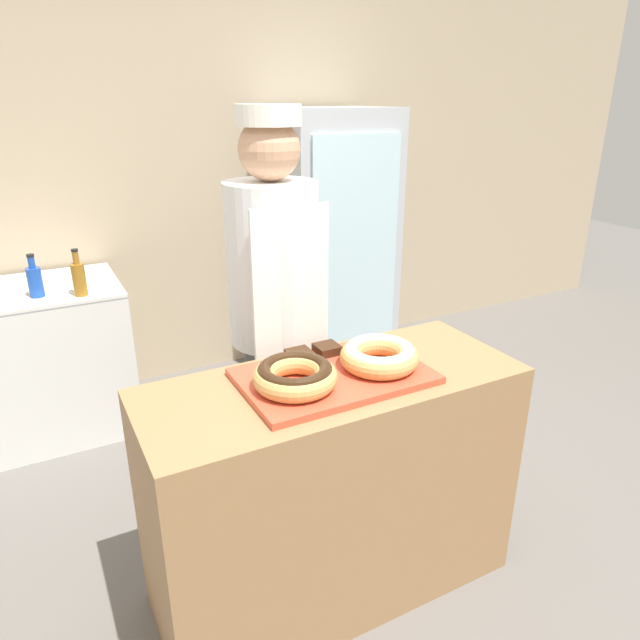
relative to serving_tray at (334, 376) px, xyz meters
The scene contains 13 objects.
ground_plane 0.90m from the serving_tray, ahead, with size 14.00×14.00×0.00m, color #66605B.
wall_back 2.18m from the serving_tray, 90.00° to the left, with size 8.00×0.06×2.70m.
display_counter 0.46m from the serving_tray, ahead, with size 1.32×0.53×0.89m.
serving_tray is the anchor object (origin of this frame).
donut_chocolate_glaze 0.17m from the serving_tray, 168.73° to the right, with size 0.27×0.27×0.08m.
donut_light_glaze 0.17m from the serving_tray, 11.27° to the right, with size 0.27×0.27×0.08m.
brownie_back_left 0.16m from the serving_tray, 110.32° to the left, with size 0.08×0.08×0.03m.
brownie_back_right 0.16m from the serving_tray, 69.68° to the left, with size 0.08×0.08×0.03m.
baker_person 0.49m from the serving_tray, 89.71° to the left, with size 0.36×0.36×1.76m.
beverage_fridge 1.97m from the serving_tray, 61.51° to the left, with size 0.72×0.65×1.72m.
chest_freezer 2.01m from the serving_tray, 117.55° to the left, with size 0.96×0.67×0.84m.
bottle_blue 1.78m from the serving_tray, 117.93° to the left, with size 0.07×0.07×0.22m.
bottle_amber 1.62m from the serving_tray, 113.14° to the left, with size 0.07×0.07×0.24m.
Camera 1 is at (-0.85, -1.50, 1.78)m, focal length 32.00 mm.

